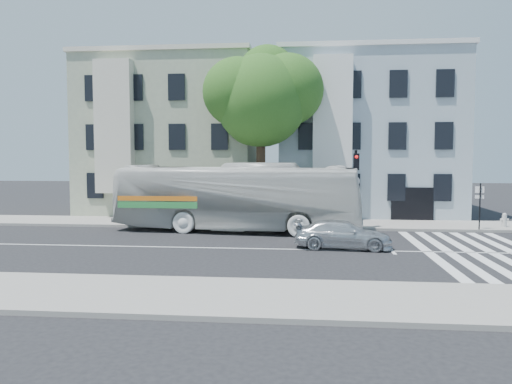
# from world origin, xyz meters

# --- Properties ---
(ground) EXTENTS (120.00, 120.00, 0.00)m
(ground) POSITION_xyz_m (0.00, 0.00, 0.00)
(ground) COLOR black
(ground) RESTS_ON ground
(sidewalk_far) EXTENTS (80.00, 4.00, 0.15)m
(sidewalk_far) POSITION_xyz_m (0.00, 8.00, 0.07)
(sidewalk_far) COLOR gray
(sidewalk_far) RESTS_ON ground
(sidewalk_near) EXTENTS (80.00, 4.00, 0.15)m
(sidewalk_near) POSITION_xyz_m (0.00, -8.00, 0.07)
(sidewalk_near) COLOR gray
(sidewalk_near) RESTS_ON ground
(building_left) EXTENTS (12.00, 10.00, 11.00)m
(building_left) POSITION_xyz_m (-7.00, 15.00, 5.50)
(building_left) COLOR #939D83
(building_left) RESTS_ON ground
(building_right) EXTENTS (12.00, 10.00, 11.00)m
(building_right) POSITION_xyz_m (7.00, 15.00, 5.50)
(building_right) COLOR #A2B4C1
(building_right) RESTS_ON ground
(street_tree) EXTENTS (7.30, 5.90, 11.10)m
(street_tree) POSITION_xyz_m (0.06, 8.74, 7.83)
(street_tree) COLOR #2D2116
(street_tree) RESTS_ON ground
(bus) EXTENTS (4.69, 13.84, 3.78)m
(bus) POSITION_xyz_m (-1.00, 5.20, 1.89)
(bus) COLOR silver
(bus) RESTS_ON ground
(sedan) EXTENTS (2.05, 4.43, 1.25)m
(sedan) POSITION_xyz_m (4.40, 0.47, 0.63)
(sedan) COLOR silver
(sedan) RESTS_ON ground
(hedge) EXTENTS (8.08, 4.29, 0.70)m
(hedge) POSITION_xyz_m (-2.44, 6.30, 0.50)
(hedge) COLOR #28551B
(hedge) RESTS_ON sidewalk_far
(traffic_signal) EXTENTS (0.47, 0.54, 4.47)m
(traffic_signal) POSITION_xyz_m (5.48, 5.94, 2.89)
(traffic_signal) COLOR black
(traffic_signal) RESTS_ON ground
(fire_hydrant) EXTENTS (0.43, 0.26, 0.79)m
(fire_hydrant) POSITION_xyz_m (13.94, 7.32, 0.55)
(fire_hydrant) COLOR #BAB9B5
(fire_hydrant) RESTS_ON sidewalk_far
(far_sign_pole) EXTENTS (0.45, 0.21, 2.53)m
(far_sign_pole) POSITION_xyz_m (12.17, 6.14, 1.75)
(far_sign_pole) COLOR black
(far_sign_pole) RESTS_ON sidewalk_far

